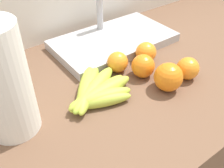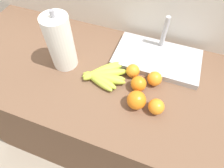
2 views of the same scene
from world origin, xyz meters
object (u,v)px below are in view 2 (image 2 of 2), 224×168
Objects in this scene: banana_bunch at (103,75)px; sink_basin at (157,57)px; orange_right at (155,79)px; orange_back_left at (139,84)px; orange_far_right at (156,107)px; orange_front at (133,71)px; orange_back_right at (136,100)px; paper_towel_roll at (60,43)px.

sink_basin reaches higher than banana_bunch.
orange_right is at bearing -83.15° from sink_basin.
banana_bunch is at bearing 179.87° from orange_back_left.
orange_back_left reaches higher than orange_far_right.
orange_front reaches higher than banana_bunch.
orange_right is 0.15m from orange_far_right.
orange_back_left is 0.21m from sink_basin.
sink_basin reaches higher than orange_front.
sink_basin is (0.04, 0.21, -0.02)m from orange_back_left.
sink_basin is at bearing 96.85° from orange_right.
orange_right is 0.15m from orange_back_right.
orange_right reaches higher than orange_front.
orange_back_right is 0.27× the size of paper_towel_roll.
orange_right is at bearing 41.75° from orange_back_left.
orange_right is at bearing 72.09° from orange_back_right.
banana_bunch is 0.72× the size of paper_towel_roll.
orange_back_left is at bearing -3.85° from paper_towel_roll.
paper_towel_roll is at bearing -176.36° from orange_right.
sink_basin is at bearing 22.88° from paper_towel_roll.
orange_front is 0.22× the size of paper_towel_roll.
banana_bunch is 0.25m from paper_towel_roll.
orange_back_left reaches higher than orange_right.
orange_back_right is at bearing -15.92° from paper_towel_roll.
orange_right is 0.83× the size of orange_back_right.
banana_bunch is 0.21m from orange_back_right.
orange_back_left reaches higher than orange_front.
orange_front is (-0.15, 0.15, -0.00)m from orange_far_right.
orange_right is at bearing -5.99° from orange_front.
sink_basin is at bearing 78.34° from orange_back_left.
orange_right is at bearing 105.50° from orange_far_right.
banana_bunch is 3.16× the size of orange_right.
sink_basin is (0.43, 0.18, -0.12)m from paper_towel_roll.
orange_back_left is at bearing -101.66° from sink_basin.
sink_basin is at bearing 57.92° from orange_front.
orange_back_left is 0.40m from paper_towel_roll.
orange_back_right is (-0.09, -0.00, 0.01)m from orange_far_right.
paper_towel_roll is (-0.45, -0.03, 0.10)m from orange_right.
orange_far_right is 0.51m from paper_towel_roll.
paper_towel_roll is 0.48m from sink_basin.
orange_far_right is (0.27, -0.09, 0.01)m from banana_bunch.
orange_back_left is 0.09m from orange_back_right.
sink_basin reaches higher than orange_right.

